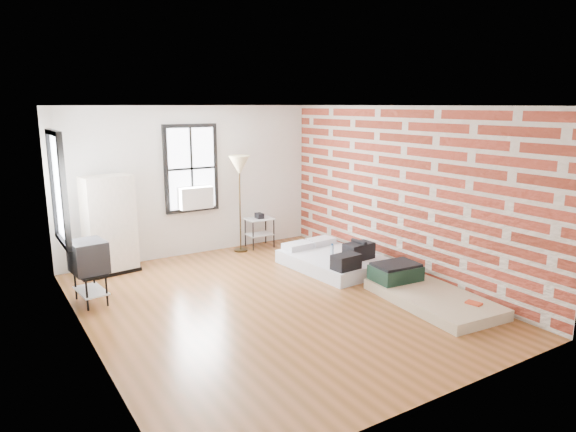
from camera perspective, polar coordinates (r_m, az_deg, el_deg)
ground at (r=7.56m, az=-1.77°, el=-9.59°), size 6.00×6.00×0.00m
room_shell at (r=7.52m, az=-1.73°, el=4.03°), size 5.02×6.02×2.80m
mattress_main at (r=9.06m, az=5.21°, el=-4.84°), size 1.43×1.86×0.57m
mattress_bare at (r=7.87m, az=14.82°, el=-8.13°), size 1.18×2.02×0.42m
wardrobe at (r=9.14m, az=-19.23°, el=-0.96°), size 0.90×0.59×1.67m
side_table at (r=10.30m, az=-3.19°, el=-0.90°), size 0.54×0.44×0.69m
floor_lamp at (r=9.82m, az=-5.44°, el=5.19°), size 0.40×0.40×1.87m
tv_stand at (r=7.88m, az=-21.27°, el=-4.48°), size 0.51×0.69×0.92m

